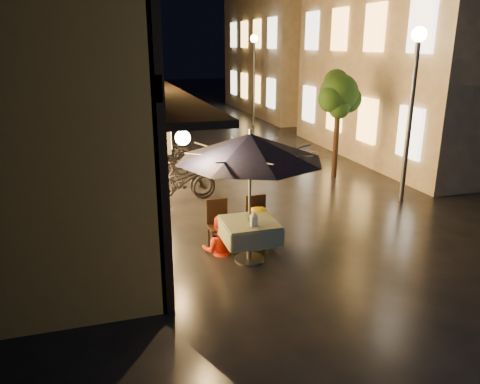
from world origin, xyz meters
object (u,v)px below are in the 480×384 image
object	(u,v)px
streetlamp_near	(414,85)
bicycle_0	(181,183)
cafe_table	(249,231)
patio_umbrella	(250,147)
table_lantern	(254,218)
person_yellow	(258,208)
person_orange	(219,217)

from	to	relation	value
streetlamp_near	bicycle_0	size ratio (longest dim) A/B	2.26
cafe_table	patio_umbrella	distance (m)	1.56
cafe_table	patio_umbrella	world-z (taller)	patio_umbrella
streetlamp_near	patio_umbrella	size ratio (longest dim) A/B	1.61
streetlamp_near	table_lantern	bearing A→B (deg)	-153.53
bicycle_0	cafe_table	bearing A→B (deg)	179.05
cafe_table	person_yellow	size ratio (longest dim) A/B	0.61
cafe_table	bicycle_0	xyz separation A→B (m)	(-0.63, 3.68, -0.10)
cafe_table	patio_umbrella	xyz separation A→B (m)	(-0.00, 0.00, 1.56)
streetlamp_near	person_orange	bearing A→B (deg)	-162.65
patio_umbrella	table_lantern	xyz separation A→B (m)	(-0.00, -0.24, -1.23)
streetlamp_near	cafe_table	xyz separation A→B (m)	(-4.77, -2.14, -2.33)
patio_umbrella	person_orange	xyz separation A→B (m)	(-0.44, 0.51, -1.43)
person_yellow	bicycle_0	distance (m)	3.31
streetlamp_near	cafe_table	world-z (taller)	streetlamp_near
person_orange	table_lantern	bearing A→B (deg)	140.03
cafe_table	person_yellow	world-z (taller)	person_yellow
patio_umbrella	person_yellow	bearing A→B (deg)	56.58
table_lantern	person_orange	bearing A→B (deg)	120.31
cafe_table	person_yellow	distance (m)	0.67
streetlamp_near	patio_umbrella	bearing A→B (deg)	-155.86
person_yellow	bicycle_0	world-z (taller)	person_yellow
cafe_table	bicycle_0	size ratio (longest dim) A/B	0.53
patio_umbrella	person_yellow	world-z (taller)	patio_umbrella
cafe_table	person_yellow	bearing A→B (deg)	56.58
streetlamp_near	person_yellow	world-z (taller)	streetlamp_near
person_yellow	bicycle_0	bearing A→B (deg)	-72.50
person_orange	bicycle_0	world-z (taller)	person_orange
patio_umbrella	person_orange	size ratio (longest dim) A/B	1.82
person_orange	bicycle_0	bearing A→B (deg)	-66.89
person_yellow	patio_umbrella	bearing A→B (deg)	56.90
person_yellow	streetlamp_near	bearing A→B (deg)	-159.68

